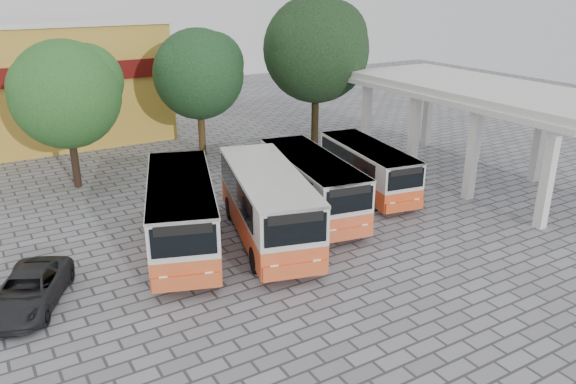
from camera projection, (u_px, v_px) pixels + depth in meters
ground at (371, 245)px, 24.21m from camera, size 90.00×90.00×0.00m
terminal_shelter at (481, 93)px, 30.73m from camera, size 6.80×15.80×5.40m
shophouse_block at (8, 83)px, 38.36m from camera, size 20.40×10.40×8.30m
bus_far_left at (181, 210)px, 23.27m from camera, size 5.19×9.03×3.05m
bus_centre_left at (268, 201)px, 24.07m from camera, size 4.83×9.18×3.13m
bus_centre_right at (311, 182)px, 26.83m from camera, size 3.72×8.32×2.88m
bus_far_right at (368, 166)px, 29.59m from camera, size 3.34×7.53×2.61m
tree_left at (66, 91)px, 29.30m from camera, size 5.98×5.69×7.96m
tree_middle at (199, 71)px, 34.97m from camera, size 5.92×5.64×8.06m
tree_right at (317, 46)px, 36.77m from camera, size 7.33×6.98×9.97m
parked_car at (28, 290)px, 19.43m from camera, size 3.84×4.92×1.24m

